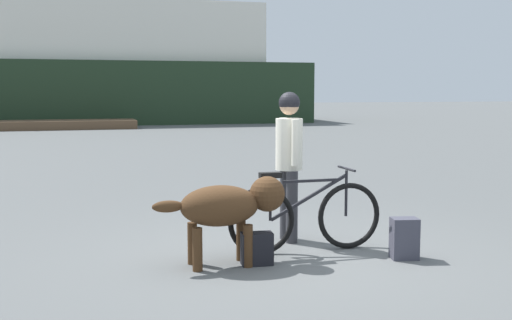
{
  "coord_description": "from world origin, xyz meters",
  "views": [
    {
      "loc": [
        -2.24,
        -6.39,
        1.79
      ],
      "look_at": [
        0.25,
        2.08,
        0.82
      ],
      "focal_mm": 44.62,
      "sensor_mm": 36.0,
      "label": 1
    }
  ],
  "objects_px": {
    "ferry_boat": "(73,66)",
    "bicycle": "(305,216)",
    "backpack": "(404,238)",
    "handbag_pannier": "(257,249)",
    "dog": "(229,206)",
    "person_cyclist": "(289,151)"
  },
  "relations": [
    {
      "from": "ferry_boat",
      "to": "bicycle",
      "type": "bearing_deg",
      "value": -85.93
    },
    {
      "from": "bicycle",
      "to": "backpack",
      "type": "xyz_separation_m",
      "value": [
        0.91,
        -0.58,
        -0.18
      ]
    },
    {
      "from": "bicycle",
      "to": "backpack",
      "type": "relative_size",
      "value": 4.07
    },
    {
      "from": "bicycle",
      "to": "handbag_pannier",
      "type": "relative_size",
      "value": 5.32
    },
    {
      "from": "bicycle",
      "to": "handbag_pannier",
      "type": "height_order",
      "value": "bicycle"
    },
    {
      "from": "handbag_pannier",
      "to": "ferry_boat",
      "type": "bearing_deg",
      "value": 92.8
    },
    {
      "from": "dog",
      "to": "backpack",
      "type": "xyz_separation_m",
      "value": [
        1.85,
        -0.3,
        -0.39
      ]
    },
    {
      "from": "dog",
      "to": "backpack",
      "type": "relative_size",
      "value": 3.13
    },
    {
      "from": "backpack",
      "to": "handbag_pannier",
      "type": "height_order",
      "value": "backpack"
    },
    {
      "from": "backpack",
      "to": "ferry_boat",
      "type": "bearing_deg",
      "value": 95.66
    },
    {
      "from": "bicycle",
      "to": "ferry_boat",
      "type": "bearing_deg",
      "value": 94.07
    },
    {
      "from": "backpack",
      "to": "ferry_boat",
      "type": "distance_m",
      "value": 31.4
    },
    {
      "from": "bicycle",
      "to": "backpack",
      "type": "distance_m",
      "value": 1.09
    },
    {
      "from": "person_cyclist",
      "to": "handbag_pannier",
      "type": "relative_size",
      "value": 5.27
    },
    {
      "from": "person_cyclist",
      "to": "bicycle",
      "type": "bearing_deg",
      "value": -90.02
    },
    {
      "from": "handbag_pannier",
      "to": "dog",
      "type": "bearing_deg",
      "value": 164.14
    },
    {
      "from": "person_cyclist",
      "to": "dog",
      "type": "height_order",
      "value": "person_cyclist"
    },
    {
      "from": "dog",
      "to": "backpack",
      "type": "height_order",
      "value": "dog"
    },
    {
      "from": "bicycle",
      "to": "person_cyclist",
      "type": "relative_size",
      "value": 1.01
    },
    {
      "from": "person_cyclist",
      "to": "dog",
      "type": "bearing_deg",
      "value": -138.57
    },
    {
      "from": "person_cyclist",
      "to": "dog",
      "type": "relative_size",
      "value": 1.29
    },
    {
      "from": "backpack",
      "to": "dog",
      "type": "bearing_deg",
      "value": 170.9
    }
  ]
}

